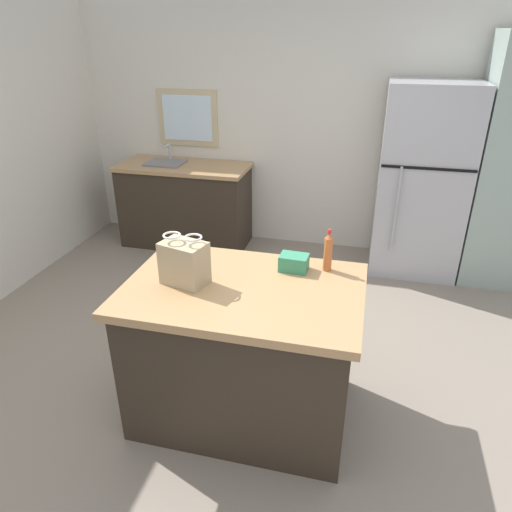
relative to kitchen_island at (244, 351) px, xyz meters
name	(u,v)px	position (x,y,z in m)	size (l,w,h in m)	color
ground	(243,386)	(-0.07, 0.20, -0.46)	(6.18, 6.18, 0.00)	gray
back_wall	(305,128)	(-0.09, 2.78, 0.82)	(5.00, 0.13, 2.56)	silver
kitchen_island	(244,351)	(0.00, 0.00, 0.00)	(1.35, 0.92, 0.91)	#33281E
refrigerator	(422,182)	(1.12, 2.37, 0.45)	(0.82, 0.71, 1.82)	#B7B7BC
tall_cabinet	(506,165)	(1.82, 2.37, 0.66)	(0.53, 0.63, 2.23)	#9EB2A8
sink_counter	(185,204)	(-1.34, 2.40, 0.01)	(1.41, 0.64, 1.09)	#33281E
shopping_bag	(184,263)	(-0.33, -0.04, 0.58)	(0.28, 0.23, 0.29)	tan
small_box	(294,263)	(0.24, 0.27, 0.50)	(0.17, 0.12, 0.10)	#388E66
bottle	(328,252)	(0.44, 0.32, 0.57)	(0.05, 0.05, 0.26)	#C66633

